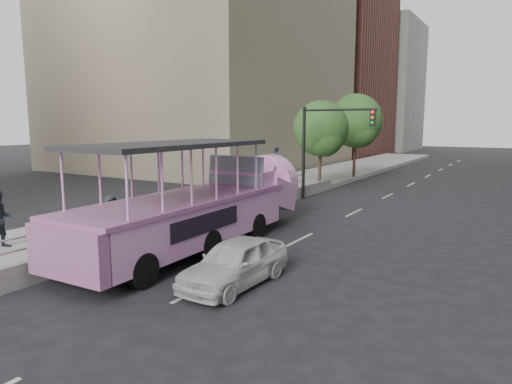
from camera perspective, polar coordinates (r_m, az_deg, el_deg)
The scene contains 14 objects.
ground at distance 14.31m, azimuth -5.24°, elevation -8.87°, with size 160.00×160.00×0.00m, color black.
sidewalk at distance 25.49m, azimuth -2.33°, elevation -0.75°, with size 5.50×80.00×0.30m, color #A4A59F.
kerb_wall at distance 17.59m, azimuth -9.60°, elevation -4.03°, with size 0.24×30.00×0.36m, color gray.
guardrail at distance 17.46m, azimuth -9.65°, elevation -1.90°, with size 0.07×22.00×0.71m.
duck_boat at distance 16.12m, azimuth -6.74°, elevation -1.90°, with size 3.01×11.17×3.69m.
car at distance 12.27m, azimuth -2.63°, elevation -8.76°, with size 1.49×3.69×1.26m, color silver.
pedestrian_mid at distance 16.76m, azimuth -29.34°, elevation -2.99°, with size 0.92×0.71×1.88m, color #232934.
pedestrian_far at distance 16.12m, azimuth -17.61°, elevation -3.21°, with size 0.78×0.51×1.60m, color #232934.
parking_sign at distance 23.40m, azimuth 2.57°, elevation 2.69°, with size 0.16×0.68×3.04m.
traffic_signal at distance 25.46m, azimuth 8.46°, elevation 6.73°, with size 4.20×0.32×5.20m.
street_tree_near at distance 29.23m, azimuth 8.19°, elevation 7.59°, with size 3.52×3.52×5.72m.
street_tree_far at distance 34.76m, azimuth 12.43°, elevation 8.43°, with size 3.97×3.97×6.45m.
midrise_brick at distance 65.08m, azimuth 7.49°, elevation 16.22°, with size 18.00×16.00×26.00m, color brown.
midrise_stone_b at distance 78.96m, azimuth 13.61°, elevation 12.52°, with size 16.00×14.00×20.00m, color gray.
Camera 1 is at (8.14, -10.96, 4.29)m, focal length 32.00 mm.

